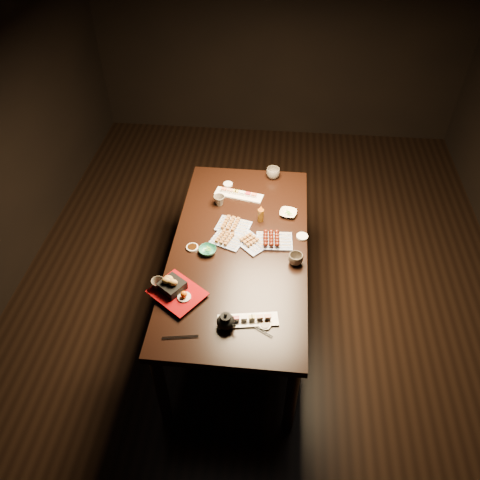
% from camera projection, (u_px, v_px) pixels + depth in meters
% --- Properties ---
extents(ground, '(5.00, 5.00, 0.00)m').
position_uv_depth(ground, '(261.00, 287.00, 3.85)').
color(ground, black).
rests_on(ground, ground).
extents(dining_table, '(1.29, 1.96, 0.75)m').
position_uv_depth(dining_table, '(239.00, 284.00, 3.37)').
color(dining_table, black).
rests_on(dining_table, ground).
extents(sushi_platter_near, '(0.36, 0.15, 0.04)m').
position_uv_depth(sushi_platter_near, '(248.00, 319.00, 2.66)').
color(sushi_platter_near, white).
rests_on(sushi_platter_near, dining_table).
extents(sushi_platter_far, '(0.37, 0.17, 0.04)m').
position_uv_depth(sushi_platter_far, '(239.00, 193.00, 3.50)').
color(sushi_platter_far, white).
rests_on(sushi_platter_far, dining_table).
extents(yakitori_plate_center, '(0.25, 0.21, 0.05)m').
position_uv_depth(yakitori_plate_center, '(227.00, 238.00, 3.14)').
color(yakitori_plate_center, '#828EB6').
rests_on(yakitori_plate_center, dining_table).
extents(yakitori_plate_right, '(0.25, 0.25, 0.05)m').
position_uv_depth(yakitori_plate_right, '(251.00, 241.00, 3.12)').
color(yakitori_plate_right, '#828EB6').
rests_on(yakitori_plate_right, dining_table).
extents(yakitori_plate_left, '(0.26, 0.21, 0.06)m').
position_uv_depth(yakitori_plate_left, '(233.00, 224.00, 3.24)').
color(yakitori_plate_left, '#828EB6').
rests_on(yakitori_plate_left, dining_table).
extents(tsukune_plate, '(0.25, 0.19, 0.06)m').
position_uv_depth(tsukune_plate, '(274.00, 239.00, 3.13)').
color(tsukune_plate, '#828EB6').
rests_on(tsukune_plate, dining_table).
extents(edamame_bowl_green, '(0.12, 0.12, 0.04)m').
position_uv_depth(edamame_bowl_green, '(208.00, 251.00, 3.07)').
color(edamame_bowl_green, '#287C64').
rests_on(edamame_bowl_green, dining_table).
extents(edamame_bowl_cream, '(0.14, 0.14, 0.03)m').
position_uv_depth(edamame_bowl_cream, '(288.00, 213.00, 3.34)').
color(edamame_bowl_cream, beige).
rests_on(edamame_bowl_cream, dining_table).
extents(tempura_tray, '(0.39, 0.38, 0.11)m').
position_uv_depth(tempura_tray, '(177.00, 289.00, 2.78)').
color(tempura_tray, black).
rests_on(tempura_tray, dining_table).
extents(teacup_near_left, '(0.09, 0.09, 0.08)m').
position_uv_depth(teacup_near_left, '(158.00, 285.00, 2.82)').
color(teacup_near_left, brown).
rests_on(teacup_near_left, dining_table).
extents(teacup_mid_right, '(0.13, 0.13, 0.07)m').
position_uv_depth(teacup_mid_right, '(296.00, 259.00, 2.98)').
color(teacup_mid_right, brown).
rests_on(teacup_mid_right, dining_table).
extents(teacup_far_left, '(0.11, 0.11, 0.08)m').
position_uv_depth(teacup_far_left, '(219.00, 200.00, 3.42)').
color(teacup_far_left, brown).
rests_on(teacup_far_left, dining_table).
extents(teacup_far_right, '(0.13, 0.13, 0.08)m').
position_uv_depth(teacup_far_right, '(273.00, 173.00, 3.66)').
color(teacup_far_right, brown).
rests_on(teacup_far_right, dining_table).
extents(teapot, '(0.17, 0.17, 0.10)m').
position_uv_depth(teapot, '(226.00, 320.00, 2.61)').
color(teapot, black).
rests_on(teapot, dining_table).
extents(condiment_bottle, '(0.04, 0.04, 0.13)m').
position_uv_depth(condiment_bottle, '(261.00, 213.00, 3.27)').
color(condiment_bottle, '#623A0D').
rests_on(condiment_bottle, dining_table).
extents(sauce_dish_west, '(0.09, 0.09, 0.01)m').
position_uv_depth(sauce_dish_west, '(192.00, 248.00, 3.10)').
color(sauce_dish_west, white).
rests_on(sauce_dish_west, dining_table).
extents(sauce_dish_east, '(0.11, 0.11, 0.01)m').
position_uv_depth(sauce_dish_east, '(302.00, 237.00, 3.18)').
color(sauce_dish_east, white).
rests_on(sauce_dish_east, dining_table).
extents(sauce_dish_se, '(0.08, 0.08, 0.01)m').
position_uv_depth(sauce_dish_se, '(265.00, 325.00, 2.65)').
color(sauce_dish_se, white).
rests_on(sauce_dish_se, dining_table).
extents(sauce_dish_nw, '(0.09, 0.09, 0.01)m').
position_uv_depth(sauce_dish_nw, '(228.00, 184.00, 3.61)').
color(sauce_dish_nw, white).
rests_on(sauce_dish_nw, dining_table).
extents(chopsticks_near, '(0.20, 0.05, 0.01)m').
position_uv_depth(chopsticks_near, '(180.00, 337.00, 2.59)').
color(chopsticks_near, black).
rests_on(chopsticks_near, dining_table).
extents(chopsticks_se, '(0.18, 0.12, 0.01)m').
position_uv_depth(chopsticks_se, '(257.00, 329.00, 2.63)').
color(chopsticks_se, black).
rests_on(chopsticks_se, dining_table).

